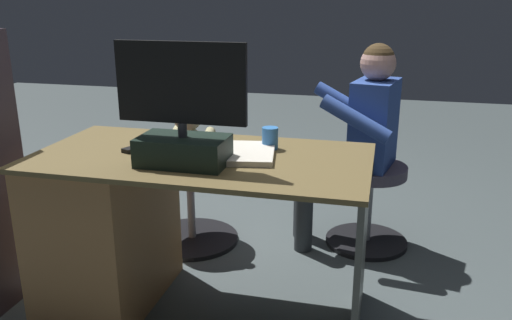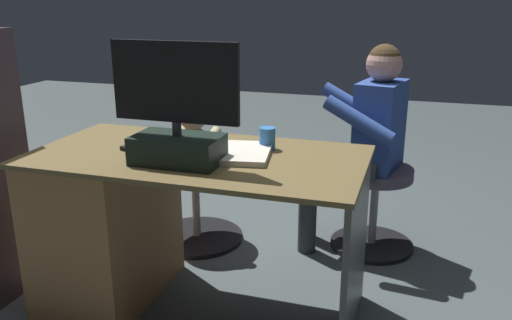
{
  "view_description": "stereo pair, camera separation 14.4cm",
  "coord_description": "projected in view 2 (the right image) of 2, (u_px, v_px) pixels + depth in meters",
  "views": [
    {
      "loc": [
        -0.72,
        2.29,
        1.37
      ],
      "look_at": [
        -0.15,
        -0.01,
        0.62
      ],
      "focal_mm": 37.32,
      "sensor_mm": 36.0,
      "label": 1
    },
    {
      "loc": [
        -0.86,
        2.25,
        1.37
      ],
      "look_at": [
        -0.15,
        -0.01,
        0.62
      ],
      "focal_mm": 37.32,
      "sensor_mm": 36.0,
      "label": 2
    }
  ],
  "objects": [
    {
      "name": "ground_plane",
      "position": [
        227.0,
        274.0,
        2.7
      ],
      "size": [
        10.0,
        10.0,
        0.0
      ],
      "primitive_type": "plane",
      "color": "#465052"
    },
    {
      "name": "keyboard",
      "position": [
        214.0,
        147.0,
        2.25
      ],
      "size": [
        0.42,
        0.14,
        0.02
      ],
      "primitive_type": "cube",
      "color": "black",
      "rests_on": "desk"
    },
    {
      "name": "monitor",
      "position": [
        177.0,
        126.0,
        2.04
      ],
      "size": [
        0.51,
        0.2,
        0.47
      ],
      "color": "black",
      "rests_on": "desk"
    },
    {
      "name": "office_chair_teddy",
      "position": [
        196.0,
        197.0,
        3.01
      ],
      "size": [
        0.53,
        0.53,
        0.47
      ],
      "color": "black",
      "rests_on": "ground_plane"
    },
    {
      "name": "person",
      "position": [
        363.0,
        132.0,
        2.81
      ],
      "size": [
        0.55,
        0.54,
        1.12
      ],
      "color": "#2E4A96",
      "rests_on": "ground_plane"
    },
    {
      "name": "tv_remote",
      "position": [
        137.0,
        145.0,
        2.28
      ],
      "size": [
        0.1,
        0.16,
        0.02
      ],
      "primitive_type": "cube",
      "rotation": [
        0.0,
        0.0,
        -0.38
      ],
      "color": "black",
      "rests_on": "desk"
    },
    {
      "name": "notebook_binder",
      "position": [
        242.0,
        153.0,
        2.16
      ],
      "size": [
        0.27,
        0.33,
        0.02
      ],
      "primitive_type": "cube",
      "rotation": [
        0.0,
        0.0,
        0.17
      ],
      "color": "beige",
      "rests_on": "desk"
    },
    {
      "name": "teddy_bear",
      "position": [
        194.0,
        133.0,
        2.91
      ],
      "size": [
        0.25,
        0.25,
        0.36
      ],
      "color": "#C4BC87",
      "rests_on": "office_chair_teddy"
    },
    {
      "name": "desk",
      "position": [
        124.0,
        220.0,
        2.4
      ],
      "size": [
        1.38,
        0.71,
        0.73
      ],
      "color": "brown",
      "rests_on": "ground_plane"
    },
    {
      "name": "computer_mouse",
      "position": [
        153.0,
        140.0,
        2.34
      ],
      "size": [
        0.06,
        0.1,
        0.04
      ],
      "primitive_type": "ellipsoid",
      "color": "#1D2230",
      "rests_on": "desk"
    },
    {
      "name": "visitor_chair",
      "position": [
        374.0,
        200.0,
        2.92
      ],
      "size": [
        0.46,
        0.46,
        0.47
      ],
      "color": "black",
      "rests_on": "ground_plane"
    },
    {
      "name": "cup",
      "position": [
        267.0,
        138.0,
        2.25
      ],
      "size": [
        0.07,
        0.07,
        0.09
      ],
      "primitive_type": "cylinder",
      "color": "#3372BF",
      "rests_on": "desk"
    }
  ]
}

